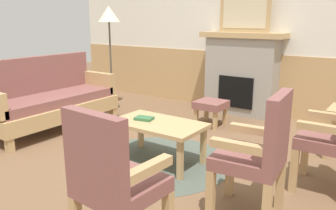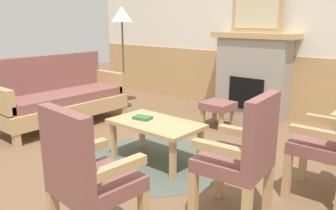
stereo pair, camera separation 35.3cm
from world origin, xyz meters
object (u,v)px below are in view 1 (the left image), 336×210
Objects in this scene: footstool at (211,106)px; armchair_front_left at (113,177)px; framed_picture at (244,13)px; couch at (51,100)px; coffee_table at (158,127)px; floor_lamp_by_couch at (109,21)px; book_on_table at (144,118)px; armchair_by_window_left at (258,150)px; fireplace at (241,73)px.

armchair_front_left is (0.80, -2.78, 0.25)m from footstool.
framed_picture is at bearing 85.50° from footstool.
framed_picture is at bearing 50.87° from couch.
floor_lamp_by_couch reaches higher than coffee_table.
footstool is at bearing -94.50° from framed_picture.
framed_picture is 2.56m from book_on_table.
floor_lamp_by_couch reaches higher than couch.
armchair_by_window_left is 1.10m from armchair_front_left.
armchair_front_left reaches higher than book_on_table.
fireplace is 2.32m from book_on_table.
framed_picture reaches higher than armchair_front_left.
footstool is (-0.07, -0.85, -1.28)m from framed_picture.
fireplace is at bearing 115.89° from armchair_by_window_left.
framed_picture is 2.58m from coffee_table.
armchair_by_window_left is at bearing -8.50° from couch.
book_on_table is at bearing -2.96° from couch.
book_on_table is 0.47× the size of footstool.
armchair_front_left is at bearing -29.01° from couch.
book_on_table is (-0.17, -0.02, 0.07)m from coffee_table.
book_on_table is 2.54m from floor_lamp_by_couch.
floor_lamp_by_couch reaches higher than fireplace.
fireplace reaches higher than footstool.
armchair_front_left reaches higher than coffee_table.
footstool is at bearing -94.51° from fireplace.
coffee_table is (1.89, -0.07, -0.01)m from couch.
coffee_table is 2.40× the size of footstool.
book_on_table is at bearing 122.02° from armchair_front_left.
fireplace reaches higher than coffee_table.
floor_lamp_by_couch reaches higher than armchair_front_left.
armchair_by_window_left is at bearing -53.25° from footstool.
framed_picture is (0.00, 0.00, 0.91)m from fireplace.
coffee_table is 0.57× the size of floor_lamp_by_couch.
couch is at bearing 150.99° from armchair_front_left.
book_on_table is 1.47m from footstool.
couch is at bearing -141.77° from footstool.
armchair_front_left is (-0.57, -0.95, 0.00)m from armchair_by_window_left.
footstool is (1.74, 1.37, -0.11)m from couch.
armchair_front_left is (0.65, -1.34, 0.15)m from coffee_table.
coffee_table is 0.19m from book_on_table.
coffee_table is at bearing -34.57° from floor_lamp_by_couch.
armchair_front_left is 3.94m from floor_lamp_by_couch.
fireplace is at bearing 85.49° from footstool.
book_on_table is at bearing -90.92° from footstool.
coffee_table is at bearing 116.02° from armchair_front_left.
floor_lamp_by_couch is at bearing 142.70° from book_on_table.
couch is 1.07× the size of floor_lamp_by_couch.
floor_lamp_by_couch is at bearing 145.43° from coffee_table.
armchair_by_window_left is (1.39, -0.38, 0.08)m from book_on_table.
armchair_front_left is at bearing -73.90° from footstool.
couch is at bearing 177.80° from coffee_table.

